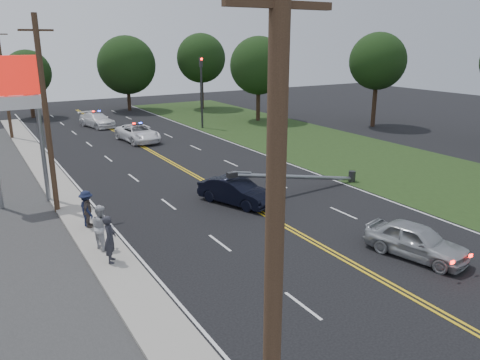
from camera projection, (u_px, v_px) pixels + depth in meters
ground at (343, 259)px, 19.52m from camera, size 120.00×120.00×0.00m
sidewalk at (82, 219)px, 23.62m from camera, size 1.80×70.00×0.12m
grass_verge at (387, 164)px, 34.35m from camera, size 12.00×80.00×0.01m
centerline_yellow at (227, 193)px, 27.75m from camera, size 0.36×80.00×0.00m
pylon_sign at (11, 95)px, 24.17m from camera, size 3.20×0.35×8.00m
traffic_signal at (201, 87)px, 47.05m from camera, size 0.28×0.41×7.05m
fallen_streetlight at (304, 177)px, 27.89m from camera, size 9.36×0.44×1.91m
utility_pole_near at (273, 298)px, 6.97m from camera, size 1.60×0.28×10.00m
utility_pole_mid at (46, 116)px, 23.42m from camera, size 1.60×0.28×10.00m
utility_pole_far at (4, 83)px, 41.53m from camera, size 1.60×0.28×10.00m
tree_6 at (28, 73)px, 53.15m from camera, size 5.18×5.18×7.69m
tree_7 at (127, 65)px, 58.49m from camera, size 7.22×7.22×9.27m
tree_8 at (201, 58)px, 59.90m from camera, size 6.23×6.23×9.56m
tree_9 at (259, 66)px, 50.93m from camera, size 6.25×6.25×9.15m
tree_13 at (378, 61)px, 47.18m from camera, size 5.71×5.71×9.51m
crashed_sedan at (236, 191)px, 25.83m from camera, size 3.08×4.69×1.46m
waiting_sedan at (416, 241)px, 19.49m from camera, size 2.71×4.56×1.45m
emergency_a at (138, 133)px, 41.69m from camera, size 3.00×5.62×1.50m
emergency_b at (97, 120)px, 48.62m from camera, size 3.20×5.33×1.45m
bystander_a at (110, 239)px, 18.72m from camera, size 0.70×0.85×1.99m
bystander_b at (101, 227)px, 19.99m from camera, size 0.98×1.12×1.95m
bystander_c at (87, 209)px, 22.31m from camera, size 0.78×1.22×1.80m
bystander_d at (88, 211)px, 22.28m from camera, size 0.82×1.04×1.65m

